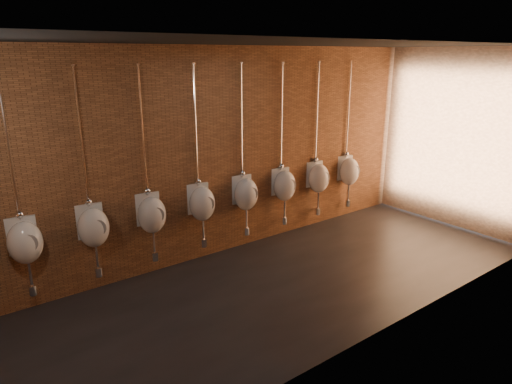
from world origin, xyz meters
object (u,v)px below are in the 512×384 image
at_px(urinal_5, 246,193).
at_px(urinal_8, 349,171).
at_px(urinal_1, 25,241).
at_px(urinal_2, 93,226).
at_px(urinal_3, 152,214).
at_px(urinal_7, 319,177).
at_px(urinal_6, 284,185).
at_px(urinal_4, 202,203).

xyz_separation_m(urinal_5, urinal_8, (2.43, 0.00, 0.00)).
bearing_deg(urinal_1, urinal_2, 0.00).
bearing_deg(urinal_1, urinal_3, 0.00).
distance_m(urinal_1, urinal_7, 4.86).
height_order(urinal_1, urinal_7, same).
height_order(urinal_1, urinal_6, same).
relative_size(urinal_4, urinal_8, 1.00).
xyz_separation_m(urinal_5, urinal_6, (0.81, 0.00, 0.00)).
bearing_deg(urinal_8, urinal_3, 180.00).
distance_m(urinal_4, urinal_5, 0.81).
distance_m(urinal_4, urinal_6, 1.62).
height_order(urinal_1, urinal_4, same).
relative_size(urinal_4, urinal_5, 1.00).
relative_size(urinal_3, urinal_5, 1.00).
bearing_deg(urinal_7, urinal_5, 180.00).
bearing_deg(urinal_2, urinal_6, 0.00).
bearing_deg(urinal_8, urinal_6, 180.00).
distance_m(urinal_6, urinal_8, 1.62).
relative_size(urinal_4, urinal_7, 1.00).
distance_m(urinal_4, urinal_8, 3.24).
bearing_deg(urinal_7, urinal_3, 180.00).
bearing_deg(urinal_8, urinal_2, 180.00).
bearing_deg(urinal_6, urinal_4, 180.00).
xyz_separation_m(urinal_1, urinal_4, (2.43, 0.00, 0.00)).
distance_m(urinal_3, urinal_4, 0.81).
xyz_separation_m(urinal_7, urinal_8, (0.81, 0.00, 0.00)).
height_order(urinal_4, urinal_6, same).
xyz_separation_m(urinal_3, urinal_8, (4.05, 0.00, 0.00)).
bearing_deg(urinal_6, urinal_3, 180.00).
height_order(urinal_5, urinal_6, same).
bearing_deg(urinal_1, urinal_5, 0.00).
distance_m(urinal_1, urinal_3, 1.62).
height_order(urinal_2, urinal_4, same).
distance_m(urinal_1, urinal_6, 4.05).
distance_m(urinal_1, urinal_8, 5.66).
distance_m(urinal_3, urinal_6, 2.43).
distance_m(urinal_2, urinal_8, 4.86).
relative_size(urinal_3, urinal_7, 1.00).
height_order(urinal_3, urinal_8, same).
height_order(urinal_5, urinal_7, same).
bearing_deg(urinal_8, urinal_7, 180.00).
xyz_separation_m(urinal_3, urinal_6, (2.43, 0.00, 0.00)).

